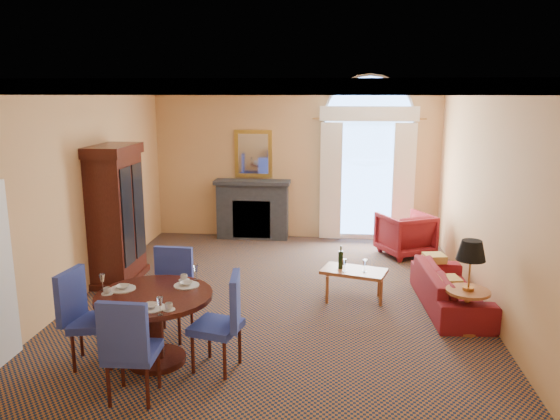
# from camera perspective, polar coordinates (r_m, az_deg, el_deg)

# --- Properties ---
(ground) EXTENTS (7.50, 7.50, 0.00)m
(ground) POSITION_cam_1_polar(r_m,az_deg,el_deg) (8.36, -0.35, -9.48)
(ground) COLOR #12213A
(ground) RESTS_ON ground
(room_envelope) EXTENTS (6.04, 7.52, 3.45)m
(room_envelope) POSITION_cam_1_polar(r_m,az_deg,el_deg) (8.44, -0.06, 8.29)
(room_envelope) COLOR #E4AE6C
(room_envelope) RESTS_ON ground
(armoire) EXTENTS (0.65, 1.15, 2.26)m
(armoire) POSITION_cam_1_polar(r_m,az_deg,el_deg) (9.32, -16.76, -0.67)
(armoire) COLOR black
(armoire) RESTS_ON ground
(dining_table) EXTENTS (1.34, 1.34, 1.04)m
(dining_table) POSITION_cam_1_polar(r_m,az_deg,el_deg) (6.54, -12.95, -10.42)
(dining_table) COLOR black
(dining_table) RESTS_ON ground
(dining_chair_north) EXTENTS (0.57, 0.57, 1.13)m
(dining_chair_north) POSITION_cam_1_polar(r_m,az_deg,el_deg) (7.23, -11.20, -7.80)
(dining_chair_north) COLOR #27389C
(dining_chair_north) RESTS_ON ground
(dining_chair_south) EXTENTS (0.52, 0.54, 1.13)m
(dining_chair_south) POSITION_cam_1_polar(r_m,az_deg,el_deg) (5.78, -15.57, -13.37)
(dining_chair_south) COLOR #27389C
(dining_chair_south) RESTS_ON ground
(dining_chair_east) EXTENTS (0.62, 0.62, 1.13)m
(dining_chair_east) POSITION_cam_1_polar(r_m,az_deg,el_deg) (6.24, -5.75, -10.96)
(dining_chair_east) COLOR #27389C
(dining_chair_east) RESTS_ON ground
(dining_chair_west) EXTENTS (0.61, 0.61, 1.13)m
(dining_chair_west) POSITION_cam_1_polar(r_m,az_deg,el_deg) (6.73, -19.92, -9.89)
(dining_chair_west) COLOR #27389C
(dining_chair_west) RESTS_ON ground
(sofa) EXTENTS (0.90, 2.03, 0.58)m
(sofa) POSITION_cam_1_polar(r_m,az_deg,el_deg) (8.40, 17.40, -7.85)
(sofa) COLOR maroon
(sofa) RESTS_ON ground
(armchair) EXTENTS (1.20, 1.21, 0.83)m
(armchair) POSITION_cam_1_polar(r_m,az_deg,el_deg) (10.75, 12.95, -2.47)
(armchair) COLOR maroon
(armchair) RESTS_ON ground
(coffee_table) EXTENTS (1.05, 0.77, 0.83)m
(coffee_table) POSITION_cam_1_polar(r_m,az_deg,el_deg) (8.33, 7.66, -6.42)
(coffee_table) COLOR #A75C32
(coffee_table) RESTS_ON ground
(side_table) EXTENTS (0.57, 0.57, 1.21)m
(side_table) POSITION_cam_1_polar(r_m,az_deg,el_deg) (7.52, 19.18, -6.35)
(side_table) COLOR #A75C32
(side_table) RESTS_ON ground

